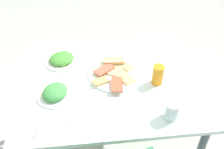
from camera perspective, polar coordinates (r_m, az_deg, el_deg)
The scene contains 9 objects.
dining_table at distance 1.67m, azimuth -0.47°, elevation -3.62°, with size 1.09×0.85×0.77m.
pide_platter at distance 1.64m, azimuth 0.65°, elevation 0.32°, with size 0.33×0.35×0.04m.
salad_plate_greens at distance 1.54m, azimuth -12.03°, elevation -3.83°, with size 0.21×0.21×0.07m.
salad_plate_rice at distance 1.77m, azimuth -10.62°, elevation 3.19°, with size 0.22×0.22×0.05m.
soda_can at distance 1.58m, azimuth 9.72°, elevation -0.07°, with size 0.07×0.07×0.12m, color orange.
drinking_glass at distance 1.41m, azimuth 12.57°, elevation -7.48°, with size 0.08×0.08×0.10m, color silver.
paper_napkin at distance 1.40m, azimuth -12.26°, elevation -10.99°, with size 0.15×0.15×0.00m, color white.
fork at distance 1.41m, azimuth -12.24°, elevation -10.31°, with size 0.19×0.01×0.01m, color silver.
spoon at distance 1.39m, azimuth -12.32°, elevation -11.47°, with size 0.19×0.02×0.01m, color silver.
Camera 1 is at (0.12, 1.18, 1.85)m, focal length 43.04 mm.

